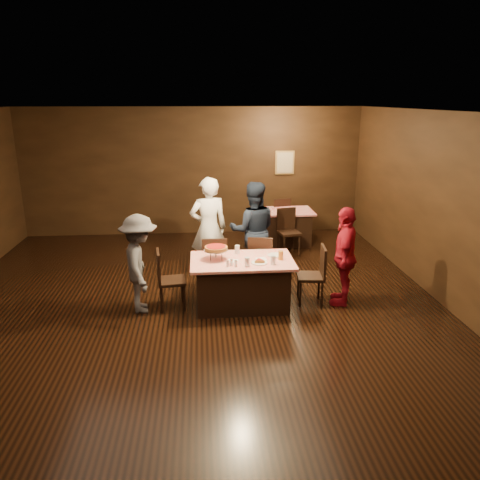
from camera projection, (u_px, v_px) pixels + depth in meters
name	position (u px, v px, depth m)	size (l,w,h in m)	color
room	(187.00, 181.00, 6.16)	(10.00, 10.04, 3.02)	black
main_table	(242.00, 283.00, 7.39)	(1.60, 1.00, 0.77)	red
back_table	(283.00, 227.00, 10.57)	(1.30, 0.90, 0.77)	red
chair_far_left	(215.00, 262.00, 8.05)	(0.42, 0.42, 0.95)	black
chair_far_right	(261.00, 261.00, 8.11)	(0.42, 0.42, 0.95)	black
chair_end_left	(172.00, 280.00, 7.28)	(0.42, 0.42, 0.95)	black
chair_end_right	(311.00, 275.00, 7.45)	(0.42, 0.42, 0.95)	black
chair_back_near	(289.00, 232.00, 9.88)	(0.42, 0.42, 0.95)	black
chair_back_far	(279.00, 217.00, 11.12)	(0.42, 0.42, 0.95)	black
diner_white_jacket	(209.00, 228.00, 8.42)	(0.68, 0.45, 1.87)	white
diner_navy_hoodie	(253.00, 230.00, 8.45)	(0.86, 0.67, 1.78)	black
diner_grey_knit	(140.00, 264.00, 7.11)	(0.99, 0.57, 1.53)	#4C4C50
diner_red_shirt	(345.00, 256.00, 7.36)	(0.93, 0.39, 1.59)	#A51123
pizza_stand	(216.00, 248.00, 7.24)	(0.38, 0.38, 0.22)	black
plate_with_slice	(259.00, 262.00, 7.12)	(0.25, 0.25, 0.06)	white
plate_empty	(275.00, 255.00, 7.46)	(0.25, 0.25, 0.01)	white
glass_front_left	(247.00, 262.00, 6.98)	(0.08, 0.08, 0.14)	silver
glass_front_right	(273.00, 260.00, 7.06)	(0.08, 0.08, 0.14)	silver
glass_amber	(281.00, 255.00, 7.26)	(0.08, 0.08, 0.14)	#BF7F26
glass_back	(237.00, 250.00, 7.54)	(0.08, 0.08, 0.14)	silver
condiments	(232.00, 263.00, 6.98)	(0.17, 0.10, 0.09)	silver
napkin_center	(261.00, 259.00, 7.30)	(0.16, 0.16, 0.01)	white
napkin_left	(233.00, 261.00, 7.22)	(0.16, 0.16, 0.01)	white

